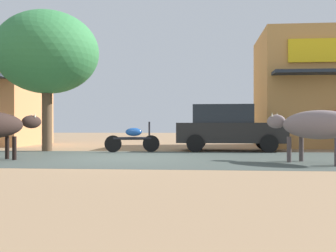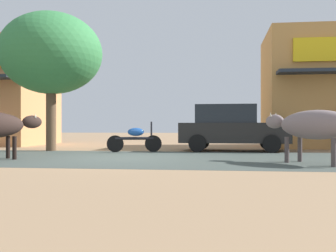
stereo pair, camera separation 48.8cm
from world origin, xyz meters
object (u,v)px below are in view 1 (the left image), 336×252
object	(u,v)px
roadside_tree	(47,53)
parked_hatchback_car	(229,127)
parked_motorcycle	(133,139)
cow_far_dark	(315,125)

from	to	relation	value
roadside_tree	parked_hatchback_car	world-z (taller)	roadside_tree
parked_motorcycle	roadside_tree	bearing A→B (deg)	173.92
roadside_tree	parked_hatchback_car	bearing A→B (deg)	6.41
parked_motorcycle	parked_hatchback_car	bearing A→B (deg)	17.87
parked_hatchback_car	cow_far_dark	size ratio (longest dim) A/B	1.77
parked_motorcycle	cow_far_dark	distance (m)	6.31
parked_hatchback_car	parked_motorcycle	bearing A→B (deg)	-162.13
roadside_tree	parked_motorcycle	bearing A→B (deg)	-6.08
roadside_tree	parked_hatchback_car	xyz separation A→B (m)	(6.43, 0.72, -2.64)
parked_hatchback_car	parked_motorcycle	distance (m)	3.47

